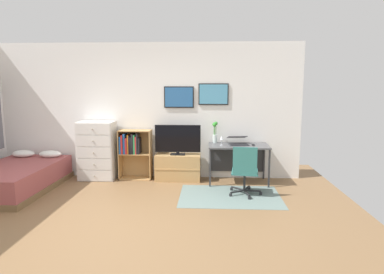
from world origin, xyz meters
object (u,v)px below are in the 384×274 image
dresser (97,151)px  bed (16,177)px  office_chair (245,170)px  bamboo_vase (215,132)px  desk (238,151)px  tv_stand (178,167)px  wine_glass (222,138)px  bookshelf (133,149)px  computer_mouse (253,144)px  television (178,140)px  laptop (238,141)px

dresser → bed: bearing=-147.0°
office_chair → bamboo_vase: bearing=122.7°
dresser → desk: dresser is taller
tv_stand → wine_glass: size_ratio=4.90×
tv_stand → desk: (1.17, -0.04, 0.35)m
bookshelf → computer_mouse: bookshelf is taller
dresser → bamboo_vase: size_ratio=2.75×
television → bookshelf: bearing=175.6°
bookshelf → office_chair: (2.12, -0.95, -0.14)m
bed → computer_mouse: 4.36m
television → bamboo_vase: size_ratio=2.12×
tv_stand → office_chair: (1.22, -0.90, 0.20)m
television → office_chair: 1.54m
tv_stand → desk: bearing=-2.1°
bookshelf → office_chair: size_ratio=1.15×
computer_mouse → bamboo_vase: size_ratio=0.25×
bookshelf → bamboo_vase: bamboo_vase is taller
television → wine_glass: size_ratio=4.95×
bookshelf → office_chair: bookshelf is taller
bed → dresser: (1.22, 0.79, 0.35)m
computer_mouse → wine_glass: 0.61m
bamboo_vase → bookshelf: bearing=-178.4°
television → bed: bearing=-164.5°
dresser → bookshelf: bearing=5.0°
laptop → bamboo_vase: 0.48m
television → laptop: television is taller
office_chair → wine_glass: (-0.37, 0.73, 0.42)m
wine_glass → bookshelf: bearing=172.7°
bed → bamboo_vase: 3.74m
bed → bamboo_vase: size_ratio=4.84×
bed → computer_mouse: (4.28, 0.66, 0.52)m
bed → wine_glass: 3.79m
wine_glass → computer_mouse: bearing=3.2°
desk → wine_glass: 0.44m
television → tv_stand: bearing=90.0°
bed → desk: (4.01, 0.76, 0.38)m
dresser → television: bearing=-0.3°
dresser → laptop: dresser is taller
bed → laptop: size_ratio=4.58×
television → laptop: (1.17, -0.02, -0.01)m
bed → television: (2.83, 0.79, 0.58)m
dresser → tv_stand: bearing=0.5°
television → computer_mouse: television is taller
laptop → computer_mouse: 0.30m
bed → dresser: 1.50m
computer_mouse → laptop: bearing=159.7°
laptop → bookshelf: bearing=169.1°
television → bamboo_vase: bearing=9.1°
office_chair → wine_glass: 0.92m
bed → bookshelf: size_ratio=2.06×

